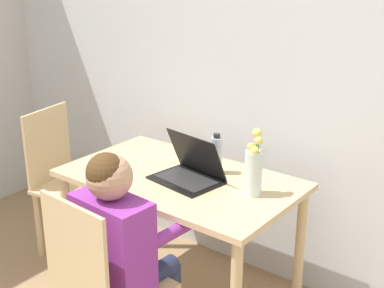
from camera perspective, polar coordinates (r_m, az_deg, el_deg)
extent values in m
cube|color=silver|center=(2.83, 10.54, 8.35)|extent=(6.40, 0.05, 2.50)
cube|color=#D6B784|center=(2.69, -1.30, -3.79)|extent=(1.18, 0.69, 0.03)
cylinder|color=#D6B784|center=(3.02, -13.01, -9.37)|extent=(0.05, 0.05, 0.70)
cylinder|color=#D6B784|center=(3.37, -5.26, -5.65)|extent=(0.05, 0.05, 0.70)
cylinder|color=#D6B784|center=(2.83, 11.38, -11.30)|extent=(0.05, 0.05, 0.70)
cube|color=#D6B784|center=(2.40, -8.15, -14.99)|extent=(0.42, 0.42, 0.02)
cube|color=#D6B784|center=(2.17, -12.33, -11.74)|extent=(0.38, 0.04, 0.46)
cube|color=#D6B784|center=(3.38, -12.36, -4.50)|extent=(0.46, 0.46, 0.02)
cube|color=#D6B784|center=(3.41, -15.14, -0.12)|extent=(0.08, 0.38, 0.46)
cylinder|color=#D6B784|center=(3.26, -11.64, -9.73)|extent=(0.04, 0.04, 0.42)
cylinder|color=#D6B784|center=(3.49, -8.15, -7.38)|extent=(0.04, 0.04, 0.42)
cylinder|color=#D6B784|center=(3.46, -16.08, -8.26)|extent=(0.04, 0.04, 0.42)
cylinder|color=#D6B784|center=(3.69, -12.49, -6.16)|extent=(0.04, 0.04, 0.42)
cube|color=purple|center=(2.28, -8.41, -10.48)|extent=(0.36, 0.20, 0.42)
sphere|color=tan|center=(2.15, -8.81, -3.48)|extent=(0.19, 0.19, 0.19)
sphere|color=#4C3319|center=(2.13, -9.15, -3.01)|extent=(0.16, 0.16, 0.16)
cylinder|color=navy|center=(2.42, -4.35, -13.90)|extent=(0.11, 0.29, 0.09)
cylinder|color=navy|center=(2.51, -6.90, -12.55)|extent=(0.11, 0.29, 0.09)
cylinder|color=purple|center=(2.30, -2.01, -9.38)|extent=(0.07, 0.24, 0.06)
cylinder|color=purple|center=(2.49, -6.98, -7.14)|extent=(0.07, 0.24, 0.06)
cube|color=black|center=(2.63, -0.67, -3.88)|extent=(0.36, 0.28, 0.01)
cube|color=#2D2D2D|center=(2.63, -0.67, -3.76)|extent=(0.31, 0.21, 0.00)
cube|color=black|center=(2.64, 0.46, -1.15)|extent=(0.34, 0.15, 0.22)
cube|color=#19284C|center=(2.64, 0.51, -1.11)|extent=(0.31, 0.13, 0.19)
cylinder|color=silver|center=(2.47, 6.55, -3.12)|extent=(0.08, 0.08, 0.21)
cylinder|color=#3D7A38|center=(2.44, 7.02, -2.12)|extent=(0.01, 0.01, 0.23)
sphere|color=#EFDB66|center=(2.40, 7.13, 0.37)|extent=(0.04, 0.04, 0.04)
cylinder|color=#3D7A38|center=(2.46, 6.84, -1.64)|extent=(0.01, 0.01, 0.25)
sphere|color=#EFDB66|center=(2.41, 6.96, 1.17)|extent=(0.04, 0.04, 0.04)
cylinder|color=#3D7A38|center=(2.47, 6.30, -2.36)|extent=(0.01, 0.01, 0.19)
sphere|color=#EFDB66|center=(2.43, 6.38, -0.32)|extent=(0.04, 0.04, 0.04)
cylinder|color=#3D7A38|center=(2.45, 6.18, -2.42)|extent=(0.01, 0.01, 0.20)
sphere|color=#EFDB66|center=(2.41, 6.26, -0.24)|extent=(0.03, 0.03, 0.03)
cylinder|color=#3D7A38|center=(2.44, 6.60, -2.72)|extent=(0.01, 0.01, 0.18)
sphere|color=#EFDB66|center=(2.41, 6.69, -0.73)|extent=(0.04, 0.04, 0.04)
cylinder|color=silver|center=(2.70, 2.63, -1.24)|extent=(0.06, 0.06, 0.19)
cylinder|color=#262628|center=(2.66, 2.67, 0.88)|extent=(0.03, 0.03, 0.02)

